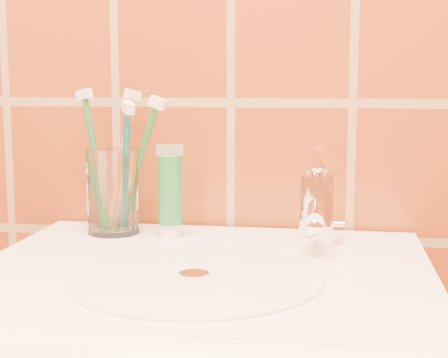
# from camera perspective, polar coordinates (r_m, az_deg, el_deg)

# --- Properties ---
(glass_tumbler) EXTENTS (0.08, 0.08, 0.13)m
(glass_tumbler) POSITION_cam_1_polar(r_m,az_deg,el_deg) (1.03, -9.19, -1.00)
(glass_tumbler) COLOR white
(glass_tumbler) RESTS_ON pedestal_sink
(toothpaste_tube) EXTENTS (0.04, 0.03, 0.14)m
(toothpaste_tube) POSITION_cam_1_polar(r_m,az_deg,el_deg) (0.99, -4.49, -1.25)
(toothpaste_tube) COLOR white
(toothpaste_tube) RESTS_ON pedestal_sink
(faucet) EXTENTS (0.05, 0.11, 0.12)m
(faucet) POSITION_cam_1_polar(r_m,az_deg,el_deg) (0.95, 7.70, -1.73)
(faucet) COLOR white
(faucet) RESTS_ON pedestal_sink
(toothbrush_0) EXTENTS (0.11, 0.10, 0.22)m
(toothbrush_0) POSITION_cam_1_polar(r_m,az_deg,el_deg) (1.03, -10.54, 1.36)
(toothbrush_0) COLOR #1C6A2F
(toothbrush_0) RESTS_ON glass_tumbler
(toothbrush_1) EXTENTS (0.11, 0.11, 0.23)m
(toothbrush_1) POSITION_cam_1_polar(r_m,az_deg,el_deg) (1.04, -8.52, 1.46)
(toothbrush_1) COLOR orange
(toothbrush_1) RESTS_ON glass_tumbler
(toothbrush_2) EXTENTS (0.11, 0.13, 0.21)m
(toothbrush_2) POSITION_cam_1_polar(r_m,az_deg,el_deg) (1.00, -8.27, 0.74)
(toothbrush_2) COLOR #0B5E61
(toothbrush_2) RESTS_ON glass_tumbler
(toothbrush_3) EXTENTS (0.13, 0.12, 0.21)m
(toothbrush_3) POSITION_cam_1_polar(r_m,az_deg,el_deg) (1.01, -7.23, 1.01)
(toothbrush_3) COLOR #1C6A29
(toothbrush_3) RESTS_ON glass_tumbler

